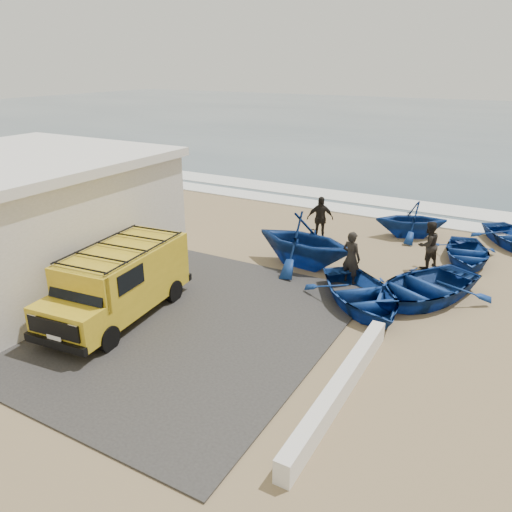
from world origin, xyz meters
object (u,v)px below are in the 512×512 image
at_px(building, 13,219).
at_px(boat_mid_right, 467,253).
at_px(van, 119,280).
at_px(boat_far_left, 411,219).
at_px(fisherman_back, 320,219).
at_px(fisherman_front, 351,258).
at_px(fisherman_middle, 428,245).
at_px(boat_near_left, 362,294).
at_px(boat_mid_left, 304,240).
at_px(boat_near_right, 423,287).
at_px(parapet, 340,388).

height_order(building, boat_mid_right, building).
relative_size(building, van, 1.78).
relative_size(boat_far_left, fisherman_back, 1.57).
height_order(building, van, building).
relative_size(fisherman_front, fisherman_middle, 1.05).
relative_size(boat_near_left, fisherman_middle, 2.27).
distance_m(boat_near_left, fisherman_front, 1.87).
height_order(building, boat_far_left, building).
bearing_deg(fisherman_back, fisherman_middle, -43.52).
bearing_deg(boat_mid_left, boat_near_right, -93.38).
distance_m(building, fisherman_back, 11.90).
distance_m(boat_near_left, boat_mid_left, 3.78).
xyz_separation_m(parapet, van, (-7.21, 0.54, 0.90)).
distance_m(fisherman_middle, fisherman_back, 4.78).
distance_m(van, boat_mid_left, 7.11).
bearing_deg(boat_near_left, boat_far_left, 50.32).
bearing_deg(boat_near_right, boat_near_left, -111.38).
bearing_deg(fisherman_middle, parapet, 37.47).
height_order(boat_mid_left, boat_far_left, boat_mid_left).
relative_size(van, fisherman_back, 2.71).
relative_size(van, boat_mid_left, 1.34).
height_order(boat_near_right, boat_mid_right, boat_near_right).
bearing_deg(boat_mid_left, boat_far_left, -20.36).
bearing_deg(boat_far_left, fisherman_back, -78.64).
bearing_deg(fisherman_front, fisherman_back, -39.21).
relative_size(boat_mid_right, fisherman_middle, 1.90).
bearing_deg(building, fisherman_back, 48.53).
distance_m(van, fisherman_back, 9.68).
xyz_separation_m(boat_near_left, boat_far_left, (-0.29, 7.59, 0.38)).
bearing_deg(fisherman_back, boat_mid_right, -28.08).
relative_size(van, boat_far_left, 1.73).
height_order(boat_near_left, fisherman_middle, fisherman_middle).
distance_m(parapet, boat_far_left, 12.38).
bearing_deg(fisherman_front, boat_near_right, -168.28).
distance_m(van, fisherman_front, 7.74).
height_order(parapet, boat_near_left, boat_near_left).
relative_size(boat_near_left, boat_near_right, 0.93).
xyz_separation_m(building, boat_mid_left, (8.44, 5.91, -1.13)).
height_order(van, fisherman_middle, van).
bearing_deg(boat_mid_left, boat_near_left, -120.03).
bearing_deg(van, fisherman_back, 68.94).
bearing_deg(fisherman_middle, boat_far_left, -119.44).
distance_m(boat_mid_left, fisherman_back, 3.03).
xyz_separation_m(van, boat_mid_left, (3.15, 6.37, -0.14)).
relative_size(building, boat_mid_right, 2.74).
bearing_deg(fisherman_back, boat_near_left, -88.14).
height_order(building, fisherman_back, building).
distance_m(boat_near_right, fisherman_front, 2.55).
bearing_deg(fisherman_middle, boat_mid_right, 176.11).
xyz_separation_m(parapet, boat_near_left, (-1.06, 4.70, 0.15)).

